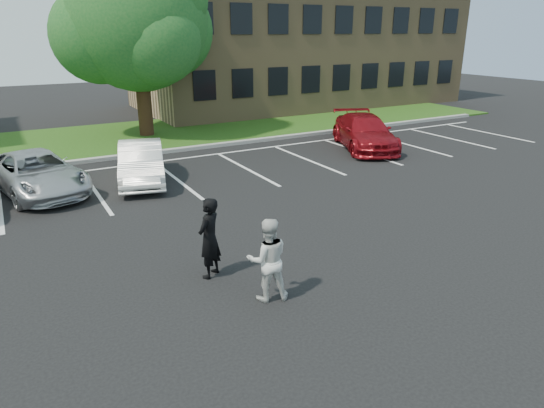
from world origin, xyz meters
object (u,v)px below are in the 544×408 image
object	(u,v)px
tree	(138,23)
man_white_shirt	(268,260)
office_building	(299,43)
car_silver_minivan	(37,173)
car_white_sedan	(141,163)
man_black_suit	(209,238)
car_red_compact	(364,132)

from	to	relation	value
tree	man_white_shirt	xyz separation A→B (m)	(-2.34, -16.76, -4.50)
office_building	car_silver_minivan	xyz separation A→B (m)	(-18.40, -13.27, -3.49)
car_white_sedan	car_silver_minivan	bearing A→B (deg)	-172.84
car_white_sedan	man_black_suit	bearing A→B (deg)	-79.77
tree	man_white_shirt	world-z (taller)	tree
office_building	car_silver_minivan	size ratio (longest dim) A/B	4.69
car_red_compact	office_building	bearing A→B (deg)	92.67
car_white_sedan	office_building	bearing A→B (deg)	56.88
man_black_suit	tree	bearing A→B (deg)	-137.98
car_silver_minivan	office_building	bearing A→B (deg)	23.54
car_silver_minivan	man_white_shirt	bearing A→B (deg)	-82.98
man_white_shirt	car_red_compact	size ratio (longest dim) A/B	0.34
man_white_shirt	car_white_sedan	xyz separation A→B (m)	(-0.03, 9.05, -0.16)
man_black_suit	man_white_shirt	distance (m)	1.56
man_black_suit	car_red_compact	world-z (taller)	man_black_suit
man_black_suit	man_white_shirt	bearing A→B (deg)	76.80
car_silver_minivan	car_white_sedan	xyz separation A→B (m)	(3.28, -0.43, 0.02)
man_white_shirt	car_red_compact	world-z (taller)	man_white_shirt
office_building	tree	size ratio (longest dim) A/B	2.55
man_black_suit	car_white_sedan	xyz separation A→B (m)	(0.59, 7.63, -0.20)
man_black_suit	car_red_compact	distance (m)	13.21
car_silver_minivan	car_red_compact	world-z (taller)	car_red_compact
man_white_shirt	car_silver_minivan	distance (m)	10.05
man_white_shirt	office_building	bearing A→B (deg)	-105.99
man_black_suit	man_white_shirt	world-z (taller)	man_black_suit
man_black_suit	car_silver_minivan	distance (m)	8.50
tree	car_silver_minivan	xyz separation A→B (m)	(-5.66, -7.27, -4.69)
man_black_suit	car_silver_minivan	xyz separation A→B (m)	(-2.69, 8.06, -0.23)
man_white_shirt	car_silver_minivan	size ratio (longest dim) A/B	0.36
man_white_shirt	tree	bearing A→B (deg)	-80.40
office_building	man_black_suit	xyz separation A→B (m)	(-15.71, -21.33, -3.27)
office_building	car_silver_minivan	bearing A→B (deg)	-144.21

